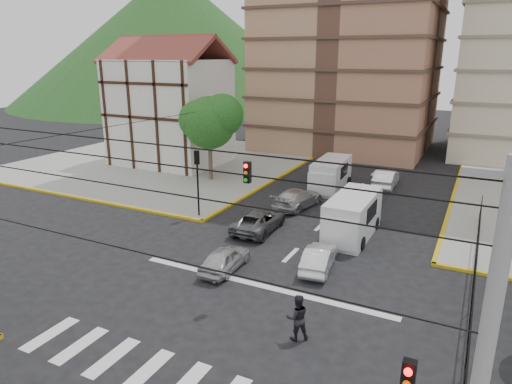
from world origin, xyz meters
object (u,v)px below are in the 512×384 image
Objects in this scene: traffic_light_nw at (197,172)px; car_white_front_right at (319,258)px; car_silver_front_left at (225,259)px; pedestrian_crosswalk at (297,317)px; van_right_lane at (351,218)px; van_left_lane at (330,176)px.

traffic_light_nw is 1.19× the size of car_white_front_right.
traffic_light_nw is at bearing -28.40° from car_white_front_right.
car_silver_front_left is (5.50, -5.92, -2.50)m from traffic_light_nw.
pedestrian_crosswalk reaches higher than car_white_front_right.
traffic_light_nw reaches higher than car_white_front_right.
traffic_light_nw is 2.37× the size of pedestrian_crosswalk.
car_silver_front_left is at bearing -70.50° from pedestrian_crosswalk.
pedestrian_crosswalk is (0.91, -10.85, -0.30)m from van_right_lane.
car_white_front_right is (-0.31, -4.79, -0.61)m from van_right_lane.
van_left_lane is at bearing 60.17° from traffic_light_nw.
traffic_light_nw is 1.23× the size of car_silver_front_left.
van_left_lane reaches higher than pedestrian_crosswalk.
traffic_light_nw is 0.79× the size of van_right_lane.
traffic_light_nw is at bearing -48.92° from car_silver_front_left.
pedestrian_crosswalk is at bearing -41.74° from traffic_light_nw.
car_silver_front_left is at bearing -122.32° from van_right_lane.
car_white_front_right is at bearing -93.34° from van_right_lane.
car_white_front_right is (4.20, 2.24, 0.00)m from car_silver_front_left.
van_left_lane is 1.48× the size of car_white_front_right.
car_white_front_right is at bearing -20.77° from traffic_light_nw.
car_white_front_right is 6.20m from pedestrian_crosswalk.
traffic_light_nw is 10.25m from van_right_lane.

